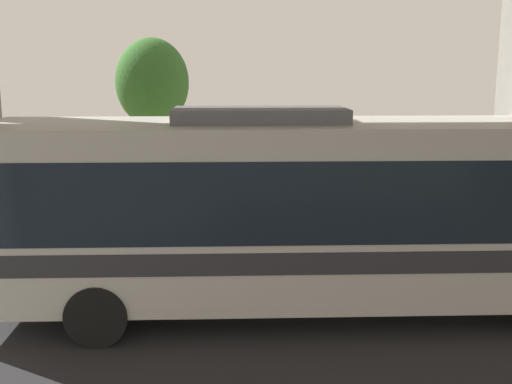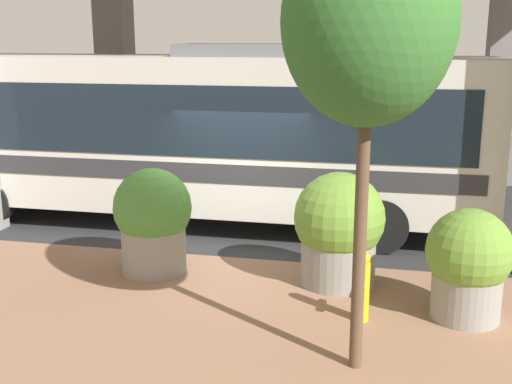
% 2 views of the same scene
% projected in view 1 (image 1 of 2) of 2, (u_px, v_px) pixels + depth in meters
% --- Properties ---
extents(ground_plane, '(80.00, 80.00, 0.00)m').
position_uv_depth(ground_plane, '(252.00, 275.00, 13.63)').
color(ground_plane, '#2D2D30').
rests_on(ground_plane, ground).
extents(sidewalk_strip, '(6.00, 40.00, 0.02)m').
position_uv_depth(sidewalk_strip, '(248.00, 237.00, 16.56)').
color(sidewalk_strip, '#936B51').
rests_on(sidewalk_strip, ground).
extents(bus, '(2.79, 11.70, 3.67)m').
position_uv_depth(bus, '(326.00, 205.00, 11.19)').
color(bus, silver).
rests_on(bus, ground).
extents(fire_hydrant, '(0.41, 0.20, 1.00)m').
position_uv_depth(fire_hydrant, '(150.00, 228.00, 15.52)').
color(fire_hydrant, gold).
rests_on(fire_hydrant, ground).
extents(planter_front, '(1.41, 1.41, 1.80)m').
position_uv_depth(planter_front, '(163.00, 225.00, 14.17)').
color(planter_front, gray).
rests_on(planter_front, ground).
extents(planter_middle, '(1.27, 1.27, 1.76)m').
position_uv_depth(planter_middle, '(297.00, 222.00, 14.41)').
color(planter_middle, gray).
rests_on(planter_middle, ground).
extents(planter_back, '(1.17, 1.17, 1.57)m').
position_uv_depth(planter_back, '(88.00, 220.00, 15.03)').
color(planter_back, gray).
rests_on(planter_back, ground).
extents(street_tree_near, '(1.84, 1.84, 5.06)m').
position_uv_depth(street_tree_near, '(152.00, 83.00, 16.11)').
color(street_tree_near, brown).
rests_on(street_tree_near, ground).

